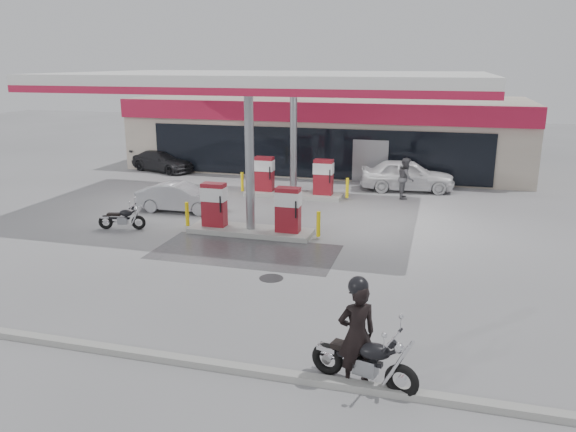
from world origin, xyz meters
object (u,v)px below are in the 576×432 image
(sedan_white, at_px, (407,175))
(attendant, at_px, (406,178))
(pump_island_near, at_px, (251,214))
(parked_motorcycle, at_px, (123,219))
(main_motorcycle, at_px, (365,362))
(hatchback_silver, at_px, (181,197))
(pump_island_far, at_px, (293,181))
(biker_main, at_px, (357,334))
(parked_car_left, at_px, (163,161))

(sedan_white, height_order, attendant, attendant)
(pump_island_near, height_order, attendant, attendant)
(parked_motorcycle, bearing_deg, attendant, 25.29)
(main_motorcycle, xyz_separation_m, hatchback_silver, (-9.19, 11.01, 0.08))
(attendant, bearing_deg, pump_island_far, 96.62)
(parked_motorcycle, bearing_deg, sedan_white, 30.84)
(biker_main, bearing_deg, parked_motorcycle, -67.46)
(parked_car_left, bearing_deg, attendant, -83.76)
(biker_main, bearing_deg, main_motorcycle, 137.02)
(pump_island_far, xyz_separation_m, hatchback_silver, (-3.83, -3.80, -0.12))
(parked_motorcycle, bearing_deg, main_motorcycle, -51.84)
(hatchback_silver, distance_m, parked_car_left, 9.20)
(pump_island_near, relative_size, attendant, 2.76)
(attendant, bearing_deg, pump_island_near, 139.79)
(pump_island_far, bearing_deg, attendant, 11.32)
(parked_motorcycle, xyz_separation_m, hatchback_silver, (0.90, 2.99, 0.19))
(main_motorcycle, bearing_deg, hatchback_silver, 145.43)
(sedan_white, relative_size, attendant, 2.38)
(main_motorcycle, distance_m, biker_main, 0.56)
(pump_island_near, bearing_deg, attendant, 54.49)
(main_motorcycle, bearing_deg, pump_island_near, 136.88)
(pump_island_far, relative_size, biker_main, 2.49)
(biker_main, relative_size, parked_motorcycle, 1.18)
(main_motorcycle, relative_size, hatchback_silver, 0.61)
(biker_main, relative_size, parked_car_left, 0.52)
(hatchback_silver, bearing_deg, pump_island_near, -121.96)
(attendant, bearing_deg, hatchback_silver, 113.83)
(attendant, bearing_deg, parked_motorcycle, 123.96)
(biker_main, relative_size, hatchback_silver, 0.58)
(pump_island_near, height_order, biker_main, biker_main)
(pump_island_near, height_order, main_motorcycle, pump_island_near)
(pump_island_far, bearing_deg, main_motorcycle, -70.11)
(pump_island_near, bearing_deg, parked_car_left, 131.08)
(parked_car_left, bearing_deg, pump_island_far, -96.07)
(pump_island_near, xyz_separation_m, main_motorcycle, (5.36, -8.81, -0.21))
(parked_car_left, bearing_deg, sedan_white, -77.08)
(biker_main, relative_size, attendant, 1.11)
(biker_main, distance_m, attendant, 15.76)
(pump_island_far, distance_m, biker_main, 15.64)
(parked_motorcycle, relative_size, parked_car_left, 0.44)
(pump_island_near, distance_m, parked_motorcycle, 4.81)
(main_motorcycle, height_order, biker_main, biker_main)
(pump_island_far, xyz_separation_m, attendant, (5.00, 1.00, 0.22))
(pump_island_near, relative_size, biker_main, 2.49)
(main_motorcycle, xyz_separation_m, parked_car_left, (-14.08, 18.81, 0.08))
(attendant, relative_size, hatchback_silver, 0.52)
(sedan_white, bearing_deg, pump_island_near, 143.20)
(biker_main, bearing_deg, pump_island_near, -88.10)
(pump_island_near, relative_size, main_motorcycle, 2.37)
(hatchback_silver, bearing_deg, parked_motorcycle, 161.05)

